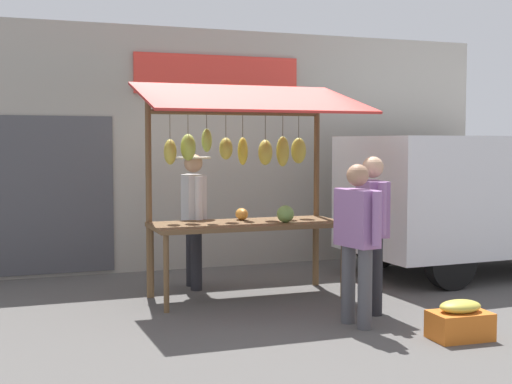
{
  "coord_description": "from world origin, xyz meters",
  "views": [
    {
      "loc": [
        2.67,
        7.65,
        1.8
      ],
      "look_at": [
        0.0,
        0.3,
        1.25
      ],
      "focal_mm": 49.7,
      "sensor_mm": 36.0,
      "label": 1
    }
  ],
  "objects_px": {
    "vendor_with_sunhat": "(194,209)",
    "parked_van": "(493,191)",
    "shopper_in_striped_shirt": "(357,234)",
    "produce_crate_near": "(460,321)",
    "market_stall": "(246,164)",
    "shopper_in_grey_tee": "(372,222)"
  },
  "relations": [
    {
      "from": "market_stall",
      "to": "shopper_in_grey_tee",
      "type": "distance_m",
      "value": 1.65
    },
    {
      "from": "shopper_in_grey_tee",
      "to": "vendor_with_sunhat",
      "type": "bearing_deg",
      "value": 49.17
    },
    {
      "from": "market_stall",
      "to": "produce_crate_near",
      "type": "height_order",
      "value": "market_stall"
    },
    {
      "from": "market_stall",
      "to": "shopper_in_grey_tee",
      "type": "height_order",
      "value": "market_stall"
    },
    {
      "from": "shopper_in_grey_tee",
      "to": "produce_crate_near",
      "type": "height_order",
      "value": "shopper_in_grey_tee"
    },
    {
      "from": "vendor_with_sunhat",
      "to": "parked_van",
      "type": "xyz_separation_m",
      "value": [
        -4.23,
        0.3,
        0.14
      ]
    },
    {
      "from": "parked_van",
      "to": "produce_crate_near",
      "type": "distance_m",
      "value": 3.86
    },
    {
      "from": "vendor_with_sunhat",
      "to": "shopper_in_grey_tee",
      "type": "xyz_separation_m",
      "value": [
        -1.45,
        1.86,
        -0.02
      ]
    },
    {
      "from": "vendor_with_sunhat",
      "to": "produce_crate_near",
      "type": "xyz_separation_m",
      "value": [
        -1.69,
        3.05,
        -0.82
      ]
    },
    {
      "from": "vendor_with_sunhat",
      "to": "shopper_in_striped_shirt",
      "type": "height_order",
      "value": "vendor_with_sunhat"
    },
    {
      "from": "market_stall",
      "to": "parked_van",
      "type": "height_order",
      "value": "market_stall"
    },
    {
      "from": "shopper_in_striped_shirt",
      "to": "produce_crate_near",
      "type": "height_order",
      "value": "shopper_in_striped_shirt"
    },
    {
      "from": "vendor_with_sunhat",
      "to": "shopper_in_striped_shirt",
      "type": "bearing_deg",
      "value": 26.88
    },
    {
      "from": "parked_van",
      "to": "produce_crate_near",
      "type": "height_order",
      "value": "parked_van"
    },
    {
      "from": "market_stall",
      "to": "vendor_with_sunhat",
      "type": "bearing_deg",
      "value": -56.96
    },
    {
      "from": "shopper_in_striped_shirt",
      "to": "vendor_with_sunhat",
      "type": "bearing_deg",
      "value": 14.24
    },
    {
      "from": "market_stall",
      "to": "shopper_in_grey_tee",
      "type": "bearing_deg",
      "value": 130.58
    },
    {
      "from": "market_stall",
      "to": "shopper_in_striped_shirt",
      "type": "height_order",
      "value": "market_stall"
    },
    {
      "from": "parked_van",
      "to": "produce_crate_near",
      "type": "relative_size",
      "value": 8.09
    },
    {
      "from": "shopper_in_grey_tee",
      "to": "shopper_in_striped_shirt",
      "type": "height_order",
      "value": "shopper_in_grey_tee"
    },
    {
      "from": "shopper_in_striped_shirt",
      "to": "market_stall",
      "type": "bearing_deg",
      "value": 9.91
    },
    {
      "from": "vendor_with_sunhat",
      "to": "parked_van",
      "type": "height_order",
      "value": "parked_van"
    }
  ]
}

